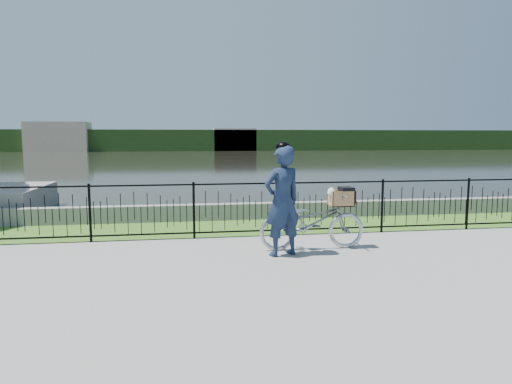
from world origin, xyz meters
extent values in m
plane|color=gray|center=(0.00, 0.00, 0.00)|extent=(120.00, 120.00, 0.00)
cube|color=#3E6921|center=(0.00, 2.60, 0.00)|extent=(60.00, 2.00, 0.01)
plane|color=black|center=(0.00, 33.00, 0.00)|extent=(120.00, 120.00, 0.00)
cube|color=gray|center=(0.00, 3.60, 0.20)|extent=(60.00, 0.30, 0.40)
cube|color=#224018|center=(0.00, 60.00, 1.50)|extent=(120.00, 6.00, 3.00)
cube|color=#B5A692|center=(-18.00, 58.00, 2.00)|extent=(8.00, 4.00, 4.00)
cube|color=#B5A692|center=(6.00, 58.50, 1.60)|extent=(6.00, 3.00, 3.20)
imported|color=#A5A9B1|center=(1.11, 0.40, 0.51)|extent=(1.95, 0.68, 1.02)
cube|color=black|center=(1.65, 0.40, 0.79)|extent=(0.38, 0.18, 0.02)
cube|color=#997047|center=(1.65, 0.40, 0.80)|extent=(0.42, 0.29, 0.01)
cube|color=#997047|center=(1.65, 0.54, 0.93)|extent=(0.42, 0.01, 0.28)
cube|color=#997047|center=(1.65, 0.26, 0.93)|extent=(0.42, 0.02, 0.28)
cube|color=#997047|center=(1.86, 0.40, 0.93)|extent=(0.02, 0.29, 0.28)
cube|color=#997047|center=(1.45, 0.40, 0.93)|extent=(0.02, 0.29, 0.28)
cube|color=black|center=(1.74, 0.40, 1.10)|extent=(0.23, 0.30, 0.06)
cube|color=black|center=(1.87, 0.40, 0.96)|extent=(0.02, 0.30, 0.23)
ellipsoid|color=silver|center=(1.63, 0.40, 0.92)|extent=(0.31, 0.22, 0.20)
sphere|color=silver|center=(1.46, 0.38, 1.05)|extent=(0.15, 0.15, 0.15)
sphere|color=silver|center=(1.41, 0.36, 1.02)|extent=(0.07, 0.07, 0.07)
sphere|color=black|center=(1.39, 0.35, 1.02)|extent=(0.02, 0.02, 0.02)
cone|color=brown|center=(1.46, 0.44, 1.11)|extent=(0.06, 0.08, 0.08)
cone|color=brown|center=(1.48, 0.34, 1.11)|extent=(0.06, 0.08, 0.08)
imported|color=#16233C|center=(0.48, 0.06, 0.95)|extent=(0.81, 0.67, 1.90)
ellipsoid|color=black|center=(0.48, 0.06, 1.88)|extent=(0.26, 0.29, 0.18)
camera|label=1|loc=(-1.16, -7.51, 2.05)|focal=32.00mm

